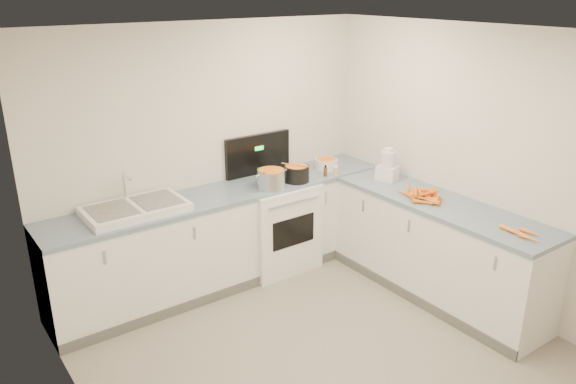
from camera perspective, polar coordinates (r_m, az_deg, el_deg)
floor at (r=4.63m, az=5.23°, el=-17.05°), size 3.50×4.00×0.00m
ceiling at (r=3.69m, az=6.52°, el=15.52°), size 3.50×4.00×0.00m
wall_back at (r=5.55m, az=-8.01°, el=3.92°), size 3.50×0.00×2.50m
wall_left at (r=3.22m, az=-18.63°, el=-9.72°), size 0.00×4.00×2.50m
wall_right at (r=5.26m, az=20.25°, el=1.90°), size 0.00×4.00×2.50m
counter_back at (r=5.58m, az=-6.15°, el=-4.47°), size 3.50×0.62×0.94m
counter_right at (r=5.47m, az=14.90°, el=-5.59°), size 0.62×2.20×0.94m
stove at (r=5.83m, az=-1.39°, el=-3.18°), size 0.76×0.65×1.36m
sink at (r=5.04m, az=-15.25°, el=-1.64°), size 0.86×0.52×0.31m
steel_pot at (r=5.43m, az=-1.70°, el=1.23°), size 0.33×0.33×0.20m
black_pot at (r=5.62m, az=0.87°, el=1.78°), size 0.33×0.33×0.18m
wooden_spoon at (r=5.59m, az=0.88°, el=2.75°), size 0.18×0.29×0.01m
mixing_bowl at (r=6.02m, az=3.89°, el=2.86°), size 0.24×0.24×0.11m
extract_bottle at (r=5.79m, az=3.82°, el=2.06°), size 0.04×0.04×0.10m
spice_jar at (r=5.83m, az=4.86°, el=2.11°), size 0.05×0.05×0.08m
food_processor at (r=5.73m, az=10.09°, el=2.59°), size 0.22×0.24×0.33m
carrot_pile at (r=5.32m, az=13.55°, el=-0.30°), size 0.40×0.49×0.09m
peeled_carrots at (r=4.80m, az=22.63°, el=-3.87°), size 0.15×0.37×0.04m
peelings at (r=4.97m, az=-17.81°, el=-1.72°), size 0.25×0.30×0.01m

